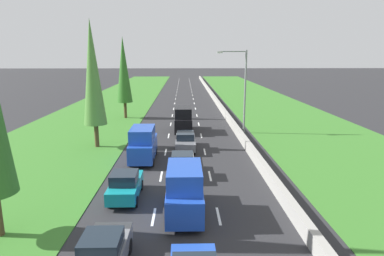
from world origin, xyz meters
TOP-DOWN VIEW (x-y plane):
  - ground_plane at (0.00, 60.00)m, footprint 300.00×300.00m
  - grass_verge_left at (-12.65, 60.00)m, footprint 14.00×140.00m
  - grass_verge_right at (14.35, 60.00)m, footprint 14.00×140.00m
  - median_barrier at (5.70, 60.00)m, footprint 0.44×120.00m
  - lane_markings at (0.00, 60.00)m, footprint 3.64×116.00m
  - blue_van_centre_lane at (-0.08, 15.26)m, footprint 1.96×4.90m
  - grey_hatchback_left_lane at (-3.31, 10.49)m, footprint 1.74×3.90m
  - silver_hatchback_centre_lane at (-0.22, 21.15)m, footprint 1.74×3.90m
  - teal_hatchback_left_lane at (-3.64, 17.39)m, footprint 1.74×3.90m
  - blue_van_left_lane at (-3.44, 24.67)m, footprint 1.96×4.90m
  - grey_sedan_centre_lane at (0.02, 27.80)m, footprint 1.82×4.50m
  - black_van_centre_lane at (-0.16, 34.98)m, footprint 1.96×4.90m
  - poplar_tree_second at (-8.29, 28.87)m, footprint 2.09×2.09m
  - poplar_tree_third at (-8.11, 43.35)m, footprint 2.07×2.07m
  - street_light_mast at (6.18, 34.11)m, footprint 3.20×0.28m

SIDE VIEW (x-z plane):
  - ground_plane at x=0.00m, z-range 0.00..0.00m
  - lane_markings at x=0.00m, z-range 0.00..0.01m
  - grass_verge_left at x=-12.65m, z-range 0.00..0.04m
  - grass_verge_right at x=14.35m, z-range 0.00..0.04m
  - median_barrier at x=5.70m, z-range 0.00..0.85m
  - grey_sedan_centre_lane at x=0.02m, z-range -0.01..1.63m
  - grey_hatchback_left_lane at x=-3.31m, z-range -0.02..1.70m
  - silver_hatchback_centre_lane at x=-0.22m, z-range -0.02..1.70m
  - teal_hatchback_left_lane at x=-3.64m, z-range -0.02..1.70m
  - blue_van_centre_lane at x=-0.08m, z-range -0.01..2.81m
  - blue_van_left_lane at x=-3.44m, z-range -0.01..2.81m
  - black_van_centre_lane at x=-0.16m, z-range -0.01..2.81m
  - street_light_mast at x=6.18m, z-range 0.73..9.73m
  - poplar_tree_third at x=-8.11m, z-range 1.05..11.97m
  - poplar_tree_second at x=-8.29m, z-range 1.05..12.73m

